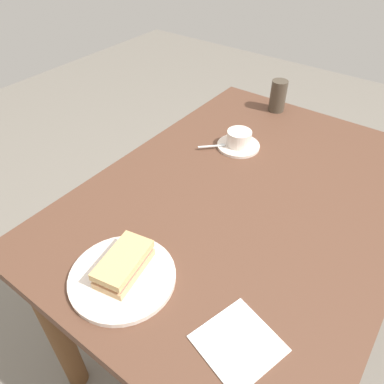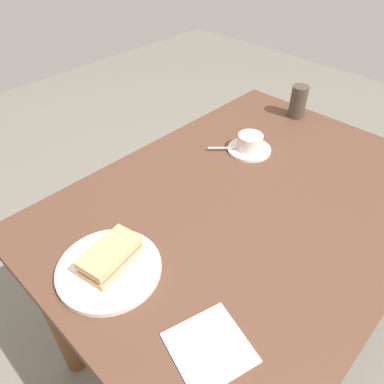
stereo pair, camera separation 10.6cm
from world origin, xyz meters
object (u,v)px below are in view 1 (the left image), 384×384
at_px(dining_table, 245,224).
at_px(napkin, 238,343).
at_px(spoon, 217,146).
at_px(coffee_cup, 239,137).
at_px(sandwich_front, 124,264).
at_px(drinking_glass, 278,96).
at_px(coffee_saucer, 238,146).
at_px(sandwich_plate, 123,277).

xyz_separation_m(dining_table, napkin, (0.42, 0.22, 0.13)).
bearing_deg(napkin, spoon, -142.97).
xyz_separation_m(coffee_cup, spoon, (0.06, -0.05, -0.03)).
height_order(sandwich_front, coffee_cup, sandwich_front).
bearing_deg(drinking_glass, coffee_saucer, 3.00).
xyz_separation_m(coffee_cup, napkin, (0.62, 0.37, -0.04)).
bearing_deg(coffee_cup, drinking_glass, -177.13).
relative_size(sandwich_front, spoon, 2.05).
bearing_deg(coffee_saucer, sandwich_plate, 6.35).
xyz_separation_m(spoon, drinking_glass, (-0.38, 0.04, 0.05)).
xyz_separation_m(coffee_saucer, drinking_glass, (-0.33, -0.02, 0.06)).
relative_size(dining_table, drinking_glass, 9.80).
bearing_deg(dining_table, sandwich_front, -11.52).
bearing_deg(sandwich_front, spoon, -167.97).
distance_m(sandwich_front, coffee_saucer, 0.64).
xyz_separation_m(dining_table, coffee_cup, (-0.20, -0.16, 0.17)).
xyz_separation_m(spoon, napkin, (0.57, 0.43, -0.01)).
bearing_deg(drinking_glass, spoon, -5.75).
bearing_deg(napkin, sandwich_front, -88.06).
relative_size(dining_table, spoon, 15.52).
bearing_deg(coffee_cup, sandwich_plate, 6.41).
relative_size(sandwich_front, coffee_saucer, 1.09).
xyz_separation_m(sandwich_front, coffee_cup, (-0.64, -0.07, -0.00)).
distance_m(coffee_saucer, drinking_glass, 0.33).
height_order(sandwich_front, coffee_saucer, sandwich_front).
relative_size(sandwich_plate, coffee_saucer, 1.69).
xyz_separation_m(dining_table, spoon, (-0.15, -0.21, 0.14)).
height_order(coffee_cup, drinking_glass, drinking_glass).
distance_m(coffee_saucer, napkin, 0.73).
height_order(sandwich_front, spoon, sandwich_front).
distance_m(coffee_cup, drinking_glass, 0.33).
relative_size(sandwich_front, drinking_glass, 1.30).
bearing_deg(coffee_saucer, dining_table, 37.89).
bearing_deg(coffee_cup, dining_table, 37.87).
xyz_separation_m(napkin, drinking_glass, (-0.95, -0.39, 0.06)).
relative_size(napkin, drinking_glass, 1.20).
height_order(dining_table, sandwich_plate, sandwich_plate).
relative_size(sandwich_front, napkin, 1.08).
distance_m(dining_table, coffee_saucer, 0.29).
distance_m(sandwich_plate, drinking_glass, 0.98).
bearing_deg(dining_table, sandwich_plate, -10.68).
bearing_deg(sandwich_plate, dining_table, 169.32).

